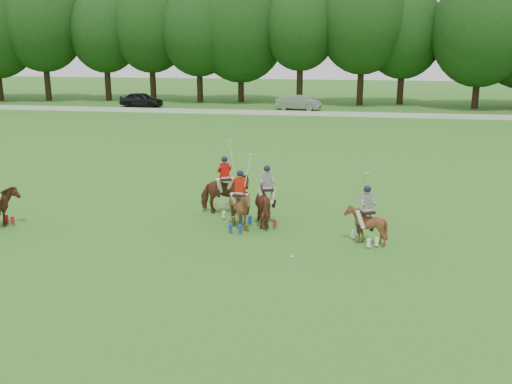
% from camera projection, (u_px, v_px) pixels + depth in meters
% --- Properties ---
extents(ground, '(180.00, 180.00, 0.00)m').
position_uv_depth(ground, '(164.00, 264.00, 18.25)').
color(ground, '#2B7220').
rests_on(ground, ground).
extents(tree_line, '(117.98, 14.32, 14.75)m').
position_uv_depth(tree_line, '(304.00, 28.00, 61.88)').
color(tree_line, black).
rests_on(tree_line, ground).
extents(boundary_rail, '(120.00, 0.10, 0.44)m').
position_uv_depth(boundary_rail, '(290.00, 113.00, 54.41)').
color(boundary_rail, white).
rests_on(boundary_rail, ground).
extents(car_left, '(4.77, 2.25, 1.58)m').
position_uv_depth(car_left, '(142.00, 100.00, 61.16)').
color(car_left, black).
rests_on(car_left, ground).
extents(car_mid, '(4.80, 2.36, 1.51)m').
position_uv_depth(car_mid, '(298.00, 103.00, 58.50)').
color(car_mid, gray).
rests_on(car_mid, ground).
extents(polo_red_b, '(2.22, 2.11, 2.99)m').
position_uv_depth(polo_red_b, '(225.00, 194.00, 23.21)').
color(polo_red_b, '#552816').
rests_on(polo_red_b, ground).
extents(polo_red_c, '(1.47, 1.61, 2.83)m').
position_uv_depth(polo_red_c, '(240.00, 208.00, 21.46)').
color(polo_red_c, '#552816').
rests_on(polo_red_c, ground).
extents(polo_stripe_a, '(1.48, 2.13, 2.34)m').
position_uv_depth(polo_stripe_a, '(267.00, 203.00, 22.02)').
color(polo_stripe_a, '#552816').
rests_on(polo_stripe_a, ground).
extents(polo_stripe_b, '(1.59, 1.64, 2.65)m').
position_uv_depth(polo_stripe_b, '(365.00, 224.00, 19.94)').
color(polo_stripe_b, '#552816').
rests_on(polo_stripe_b, ground).
extents(polo_ball, '(0.09, 0.09, 0.09)m').
position_uv_depth(polo_ball, '(292.00, 257.00, 18.79)').
color(polo_ball, white).
rests_on(polo_ball, ground).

